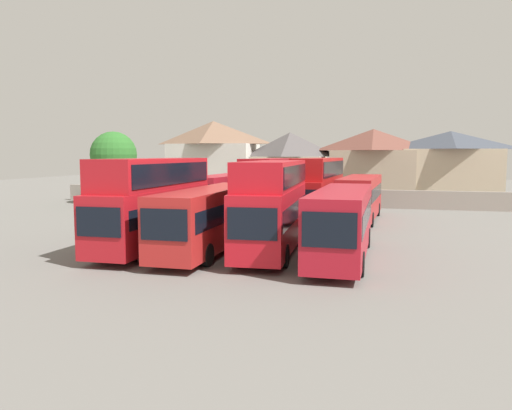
{
  "coord_description": "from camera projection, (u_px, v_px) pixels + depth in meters",
  "views": [
    {
      "loc": [
        7.36,
        -24.99,
        5.26
      ],
      "look_at": [
        0.0,
        3.0,
        2.29
      ],
      "focal_mm": 34.62,
      "sensor_mm": 36.0,
      "label": 1
    }
  ],
  "objects": [
    {
      "name": "ground",
      "position": [
        299.0,
        214.0,
        43.76
      ],
      "size": [
        140.0,
        140.0,
        0.0
      ],
      "primitive_type": "plane",
      "color": "slate"
    },
    {
      "name": "depot_boundary_wall",
      "position": [
        311.0,
        197.0,
        50.29
      ],
      "size": [
        56.0,
        0.5,
        1.8
      ],
      "primitive_type": "cube",
      "color": "gray",
      "rests_on": "ground"
    },
    {
      "name": "bus_1",
      "position": [
        154.0,
        198.0,
        27.6
      ],
      "size": [
        2.69,
        11.13,
        5.04
      ],
      "rotation": [
        0.0,
        0.0,
        -1.56
      ],
      "color": "red",
      "rests_on": "ground"
    },
    {
      "name": "bus_2",
      "position": [
        211.0,
        216.0,
        26.81
      ],
      "size": [
        2.58,
        11.71,
        3.42
      ],
      "rotation": [
        0.0,
        0.0,
        -1.57
      ],
      "color": "red",
      "rests_on": "ground"
    },
    {
      "name": "bus_3",
      "position": [
        272.0,
        202.0,
        26.18
      ],
      "size": [
        3.1,
        10.43,
        4.92
      ],
      "rotation": [
        0.0,
        0.0,
        -1.51
      ],
      "color": "red",
      "rests_on": "ground"
    },
    {
      "name": "bus_4",
      "position": [
        342.0,
        220.0,
        24.75
      ],
      "size": [
        2.6,
        11.26,
        3.51
      ],
      "rotation": [
        0.0,
        0.0,
        -1.58
      ],
      "color": "#AF1524",
      "rests_on": "ground"
    },
    {
      "name": "bus_5",
      "position": [
        222.0,
        193.0,
        42.03
      ],
      "size": [
        2.75,
        10.31,
        3.52
      ],
      "rotation": [
        0.0,
        0.0,
        -1.6
      ],
      "color": "#B21827",
      "rests_on": "ground"
    },
    {
      "name": "bus_6",
      "position": [
        270.0,
        184.0,
        41.31
      ],
      "size": [
        2.96,
        11.02,
        4.94
      ],
      "rotation": [
        0.0,
        0.0,
        -1.61
      ],
      "color": "red",
      "rests_on": "ground"
    },
    {
      "name": "bus_7",
      "position": [
        319.0,
        185.0,
        39.69
      ],
      "size": [
        2.97,
        11.61,
        4.98
      ],
      "rotation": [
        0.0,
        0.0,
        -1.62
      ],
      "color": "#B21618",
      "rests_on": "ground"
    },
    {
      "name": "bus_8",
      "position": [
        360.0,
        196.0,
        39.33
      ],
      "size": [
        3.15,
        11.33,
        3.5
      ],
      "rotation": [
        0.0,
        0.0,
        -1.62
      ],
      "color": "#B41E22",
      "rests_on": "ground"
    },
    {
      "name": "house_terrace_left",
      "position": [
        214.0,
        158.0,
        62.77
      ],
      "size": [
        10.97,
        6.94,
        9.48
      ],
      "color": "silver",
      "rests_on": "ground"
    },
    {
      "name": "house_terrace_centre",
      "position": [
        290.0,
        165.0,
        59.84
      ],
      "size": [
        8.48,
        7.68,
        7.93
      ],
      "color": "beige",
      "rests_on": "ground"
    },
    {
      "name": "house_terrace_right",
      "position": [
        373.0,
        164.0,
        57.08
      ],
      "size": [
        9.73,
        7.45,
        8.19
      ],
      "color": "tan",
      "rests_on": "ground"
    },
    {
      "name": "house_terrace_far_right",
      "position": [
        450.0,
        166.0,
        55.0
      ],
      "size": [
        10.68,
        7.23,
        7.85
      ],
      "color": "#C6B293",
      "rests_on": "ground"
    },
    {
      "name": "tree_left_of_lot",
      "position": [
        114.0,
        155.0,
        52.17
      ],
      "size": [
        4.85,
        4.85,
        7.69
      ],
      "color": "brown",
      "rests_on": "ground"
    }
  ]
}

